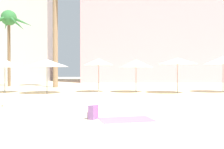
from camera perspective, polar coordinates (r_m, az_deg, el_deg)
ground at (r=6.45m, az=-4.43°, el=-12.18°), size 120.00×120.00×0.00m
hotel_pink at (r=39.25m, az=10.83°, el=10.14°), size 22.78×10.30×15.76m
palm_tree_left at (r=27.37m, az=-21.32°, el=10.38°), size 4.44×4.25×7.24m
cafe_umbrella_0 at (r=19.49m, az=22.83°, el=2.85°), size 2.56×2.56×2.46m
cafe_umbrella_1 at (r=18.12m, az=-2.90°, el=2.73°), size 2.06×2.06×2.31m
cafe_umbrella_2 at (r=18.06m, az=5.20°, el=2.37°), size 2.30×2.30×2.23m
cafe_umbrella_3 at (r=19.00m, az=-22.10°, el=2.22°), size 2.36×2.36×2.22m
cafe_umbrella_4 at (r=17.81m, az=13.93°, el=2.82°), size 2.60×2.60×2.31m
cafe_umbrella_6 at (r=17.57m, az=-13.84°, el=2.42°), size 2.76×2.76×2.21m
beach_towel at (r=7.94m, az=3.16°, el=-9.67°), size 1.71×1.23×0.01m
backpack at (r=8.02m, az=-4.11°, el=-8.16°), size 0.34×0.35×0.42m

